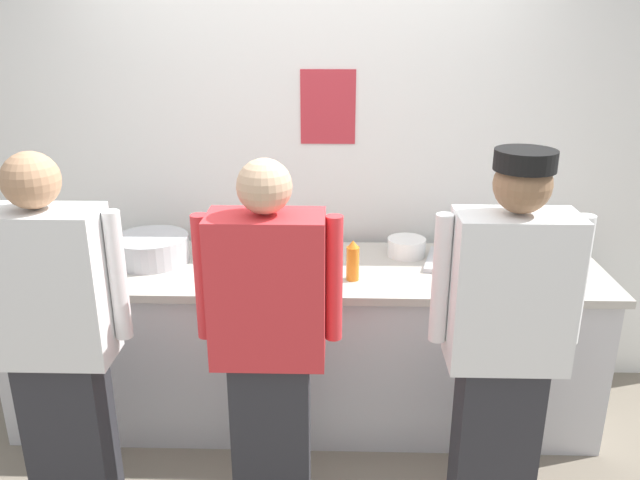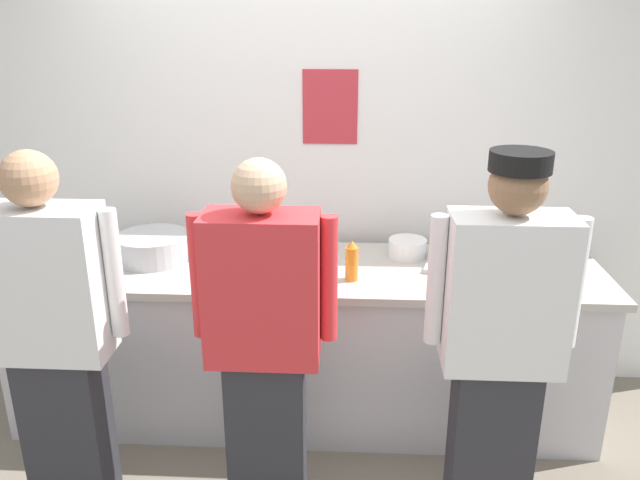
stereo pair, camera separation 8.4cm
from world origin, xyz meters
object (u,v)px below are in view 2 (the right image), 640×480
mixing_bowl_steel (153,247)px  chef_far_right (501,344)px  plate_stack_front (407,248)px  chefs_knife (268,266)px  sheet_tray (475,265)px  chef_near_left (54,337)px  ramekin_red_sauce (540,277)px  ramekin_green_sauce (71,269)px  squeeze_bottle_primary (352,261)px  chef_center (264,341)px  deli_cup (310,250)px

mixing_bowl_steel → chef_far_right: bearing=-27.0°
plate_stack_front → chefs_knife: size_ratio=0.75×
sheet_tray → chef_near_left: bearing=-155.6°
sheet_tray → mixing_bowl_steel: bearing=179.3°
ramekin_red_sauce → ramekin_green_sauce: size_ratio=0.84×
chef_near_left → chefs_knife: (0.78, 0.79, 0.01)m
mixing_bowl_steel → ramekin_green_sauce: mixing_bowl_steel is taller
plate_stack_front → sheet_tray: size_ratio=0.42×
plate_stack_front → sheet_tray: bearing=-23.0°
sheet_tray → ramekin_green_sauce: 2.07m
plate_stack_front → ramekin_green_sauce: size_ratio=2.08×
squeeze_bottle_primary → sheet_tray: bearing=17.2°
chef_far_right → chefs_knife: 1.29m
mixing_bowl_steel → sheet_tray: mixing_bowl_steel is taller
mixing_bowl_steel → chefs_knife: size_ratio=1.43×
chef_far_right → mixing_bowl_steel: 1.87m
chef_center → chefs_knife: 0.75m
mixing_bowl_steel → ramekin_green_sauce: (-0.36, -0.21, -0.05)m
chef_near_left → deli_cup: size_ratio=15.96×
chef_center → squeeze_bottle_primary: (0.35, 0.60, 0.12)m
plate_stack_front → squeeze_bottle_primary: squeeze_bottle_primary is taller
ramekin_red_sauce → deli_cup: size_ratio=0.80×
chef_center → chef_far_right: size_ratio=0.97×
ramekin_red_sauce → ramekin_green_sauce: (-2.35, -0.02, -0.00)m
chef_far_right → sheet_tray: chef_far_right is taller
plate_stack_front → sheet_tray: 0.37m
mixing_bowl_steel → ramekin_red_sauce: 2.00m
chef_near_left → mixing_bowl_steel: (0.16, 0.86, 0.08)m
chef_center → deli_cup: (0.13, 0.88, 0.08)m
plate_stack_front → deli_cup: deli_cup is taller
chef_far_right → ramekin_red_sauce: 0.73m
mixing_bowl_steel → sheet_tray: bearing=-0.7°
sheet_tray → deli_cup: bearing=174.9°
sheet_tray → deli_cup: (-0.87, 0.08, 0.04)m
chef_near_left → chef_center: 0.87m
squeeze_bottle_primary → deli_cup: squeeze_bottle_primary is taller
chef_far_right → chefs_knife: bearing=143.3°
ramekin_red_sauce → ramekin_green_sauce: ramekin_red_sauce is taller
chef_near_left → ramekin_red_sauce: bearing=17.4°
chef_center → mixing_bowl_steel: chef_center is taller
ramekin_red_sauce → chefs_knife: ramekin_red_sauce is taller
squeeze_bottle_primary → deli_cup: (-0.23, 0.28, -0.05)m
plate_stack_front → deli_cup: bearing=-172.9°
plate_stack_front → chef_near_left: bearing=-147.0°
deli_cup → squeeze_bottle_primary: bearing=-50.6°
chef_near_left → chef_center: size_ratio=1.02×
ramekin_green_sauce → chefs_knife: bearing=7.8°
sheet_tray → deli_cup: 0.87m
chef_center → deli_cup: bearing=81.7°
chefs_knife → sheet_tray: bearing=2.8°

